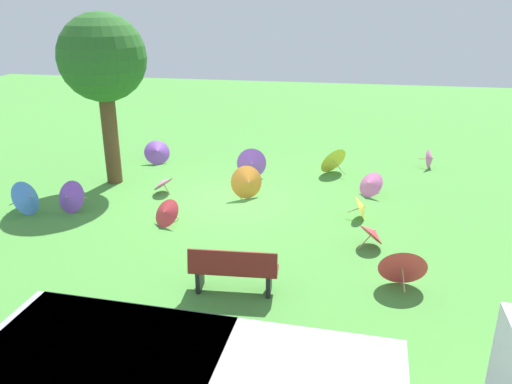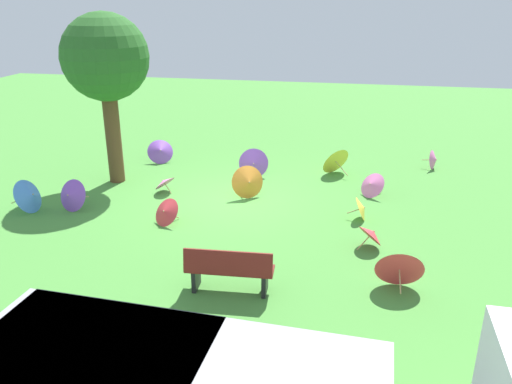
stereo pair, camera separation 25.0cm
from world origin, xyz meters
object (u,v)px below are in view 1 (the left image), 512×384
object	(u,v)px
parasol_blue_1	(28,197)
parasol_orange_2	(247,182)
parasol_pink_3	(431,159)
parasol_purple_5	(69,197)
parasol_red_1	(402,265)
parasol_purple_2	(252,163)
park_bench	(233,270)
parasol_purple_4	(157,152)
parasol_pink_0	(162,183)
parasol_red_2	(373,233)
parasol_yellow_3	(362,207)
shade_tree	(103,60)
parasol_yellow_2	(331,159)
parasol_pink_1	(370,184)
parasol_red_0	(165,213)

from	to	relation	value
parasol_blue_1	parasol_orange_2	bearing A→B (deg)	-158.66
parasol_pink_3	parasol_purple_5	bearing A→B (deg)	29.42
parasol_red_1	parasol_purple_5	xyz separation A→B (m)	(7.85, -2.12, -0.03)
parasol_purple_5	parasol_purple_2	bearing A→B (deg)	-139.64
park_bench	parasol_blue_1	size ratio (longest dim) A/B	1.82
parasol_purple_4	parasol_purple_5	size ratio (longest dim) A/B	1.09
parasol_blue_1	parasol_pink_0	bearing A→B (deg)	-144.93
parasol_red_1	parasol_red_2	bearing A→B (deg)	-72.98
parasol_yellow_3	parasol_blue_1	size ratio (longest dim) A/B	0.69
parasol_blue_1	parasol_orange_2	size ratio (longest dim) A/B	0.93
shade_tree	parasol_purple_4	xyz separation A→B (m)	(-0.60, -1.91, -3.07)
parasol_yellow_2	parasol_yellow_3	bearing A→B (deg)	104.89
parasol_red_2	parasol_yellow_2	bearing A→B (deg)	-77.14
parasol_purple_4	parasol_purple_5	distance (m)	4.28
parasol_blue_1	parasol_orange_2	xyz separation A→B (m)	(-5.12, -2.00, 0.01)
parasol_blue_1	parasol_purple_2	bearing A→B (deg)	-143.55
parasol_red_2	parasol_pink_3	size ratio (longest dim) A/B	1.22
parasol_red_2	parasol_pink_3	distance (m)	6.15
parasol_pink_0	parasol_purple_2	world-z (taller)	parasol_purple_2
parasol_red_1	parasol_pink_1	bearing A→B (deg)	-84.29
parasol_yellow_2	parasol_pink_1	size ratio (longest dim) A/B	1.21
parasol_red_1	parasol_orange_2	xyz separation A→B (m)	(3.68, -3.87, 0.00)
parasol_yellow_2	parasol_blue_1	size ratio (longest dim) A/B	1.18
parasol_red_0	parasol_pink_3	size ratio (longest dim) A/B	1.32
parasol_blue_1	parasol_pink_3	size ratio (longest dim) A/B	1.37
parasol_yellow_3	parasol_pink_1	distance (m)	1.63
parasol_red_1	parasol_yellow_3	distance (m)	3.09
parasol_red_0	parasol_purple_2	world-z (taller)	parasol_purple_2
parasol_orange_2	parasol_pink_1	bearing A→B (deg)	-166.67
parasol_purple_2	parasol_red_2	distance (m)	5.22
parasol_purple_2	parasol_purple_5	distance (m)	5.22
parasol_pink_3	parasol_purple_2	bearing A→B (deg)	19.33
parasol_red_0	parasol_purple_4	bearing A→B (deg)	-67.38
shade_tree	parasol_pink_3	world-z (taller)	shade_tree
parasol_yellow_3	parasol_purple_4	xyz separation A→B (m)	(6.44, -3.33, 0.09)
parasol_purple_2	parasol_orange_2	xyz separation A→B (m)	(-0.20, 1.64, 0.00)
parasol_red_0	parasol_red_2	world-z (taller)	parasol_red_0
parasol_red_1	parasol_purple_2	size ratio (longest dim) A/B	0.98
parasol_yellow_3	parasol_blue_1	bearing A→B (deg)	8.04
parasol_red_1	parasol_yellow_2	world-z (taller)	parasol_yellow_2
parasol_red_0	parasol_yellow_3	size ratio (longest dim) A/B	1.40
shade_tree	parasol_red_2	distance (m)	8.41
shade_tree	park_bench	bearing A→B (deg)	132.03
parasol_yellow_2	parasol_pink_3	size ratio (longest dim) A/B	1.62
parasol_yellow_2	parasol_blue_1	distance (m)	8.50
parasol_blue_1	shade_tree	bearing A→B (deg)	-112.71
parasol_red_0	parasol_purple_2	bearing A→B (deg)	-110.37
parasol_pink_0	parasol_yellow_2	bearing A→B (deg)	-150.31
parasol_pink_0	parasol_red_0	xyz separation A→B (m)	(-0.79, 1.98, 0.01)
parasol_orange_2	parasol_pink_0	bearing A→B (deg)	1.50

